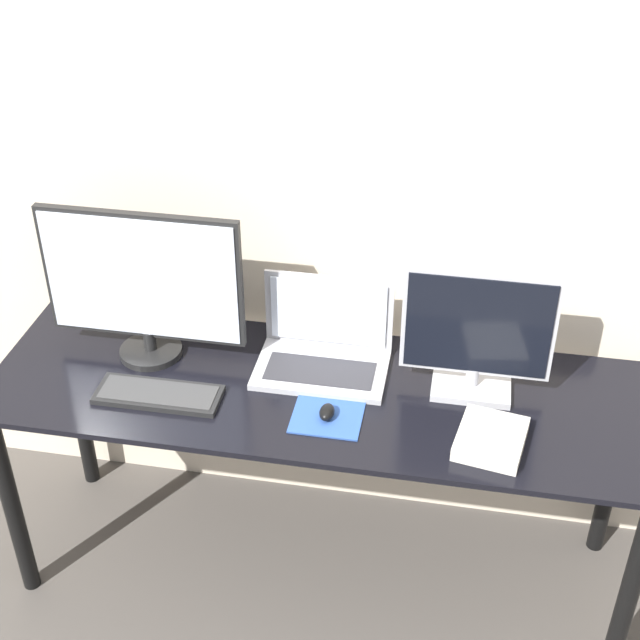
# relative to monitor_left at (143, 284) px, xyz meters

# --- Properties ---
(wall_back) EXTENTS (7.00, 0.05, 2.50)m
(wall_back) POSITION_rel_monitor_left_xyz_m (0.52, 0.29, 0.29)
(wall_back) COLOR beige
(wall_back) RESTS_ON ground_plane
(desk) EXTENTS (1.87, 0.60, 0.72)m
(desk) POSITION_rel_monitor_left_xyz_m (0.52, -0.08, -0.35)
(desk) COLOR black
(desk) RESTS_ON ground_plane
(monitor_left) EXTENTS (0.58, 0.18, 0.46)m
(monitor_left) POSITION_rel_monitor_left_xyz_m (0.00, 0.00, 0.00)
(monitor_left) COLOR black
(monitor_left) RESTS_ON desk
(monitor_right) EXTENTS (0.41, 0.15, 0.38)m
(monitor_right) POSITION_rel_monitor_left_xyz_m (0.94, -0.00, -0.05)
(monitor_right) COLOR #B2B2B7
(monitor_right) RESTS_ON desk
(laptop) EXTENTS (0.38, 0.25, 0.25)m
(laptop) POSITION_rel_monitor_left_xyz_m (0.51, 0.05, -0.18)
(laptop) COLOR #ADADB2
(laptop) RESTS_ON desk
(keyboard) EXTENTS (0.35, 0.13, 0.02)m
(keyboard) POSITION_rel_monitor_left_xyz_m (0.09, -0.19, -0.23)
(keyboard) COLOR black
(keyboard) RESTS_ON desk
(mousepad) EXTENTS (0.19, 0.20, 0.00)m
(mousepad) POSITION_rel_monitor_left_xyz_m (0.56, -0.18, -0.24)
(mousepad) COLOR #2D519E
(mousepad) RESTS_ON desk
(mouse) EXTENTS (0.04, 0.07, 0.03)m
(mouse) POSITION_rel_monitor_left_xyz_m (0.56, -0.20, -0.22)
(mouse) COLOR black
(mouse) RESTS_ON mousepad
(book) EXTENTS (0.20, 0.22, 0.04)m
(book) POSITION_rel_monitor_left_xyz_m (0.99, -0.23, -0.22)
(book) COLOR silver
(book) RESTS_ON desk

